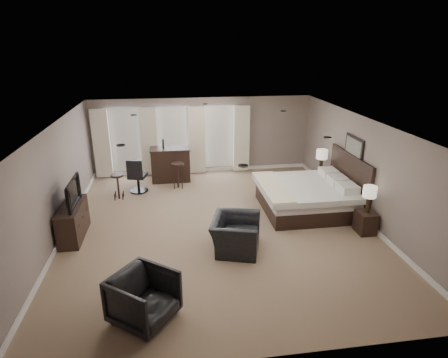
{
  "coord_description": "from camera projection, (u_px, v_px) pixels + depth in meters",
  "views": [
    {
      "loc": [
        -1.08,
        -8.37,
        4.39
      ],
      "look_at": [
        0.2,
        0.4,
        1.1
      ],
      "focal_mm": 30.0,
      "sensor_mm": 36.0,
      "label": 1
    }
  ],
  "objects": [
    {
      "name": "room",
      "position": [
        218.0,
        177.0,
        8.98
      ],
      "size": [
        7.6,
        8.6,
        2.64
      ],
      "color": "#876F56",
      "rests_on": "ground"
    },
    {
      "name": "window_bay",
      "position": [
        173.0,
        140.0,
        12.69
      ],
      "size": [
        5.25,
        0.2,
        2.3
      ],
      "color": "silver",
      "rests_on": "room"
    },
    {
      "name": "bed",
      "position": [
        310.0,
        184.0,
        10.07
      ],
      "size": [
        2.42,
        2.31,
        1.54
      ],
      "primitive_type": "cube",
      "color": "silver",
      "rests_on": "ground"
    },
    {
      "name": "nightstand_near",
      "position": [
        365.0,
        222.0,
        9.02
      ],
      "size": [
        0.4,
        0.49,
        0.54
      ],
      "primitive_type": "cube",
      "color": "black",
      "rests_on": "ground"
    },
    {
      "name": "nightstand_far",
      "position": [
        320.0,
        180.0,
        11.71
      ],
      "size": [
        0.42,
        0.51,
        0.56
      ],
      "primitive_type": "cube",
      "color": "black",
      "rests_on": "ground"
    },
    {
      "name": "lamp_near",
      "position": [
        369.0,
        200.0,
        8.82
      ],
      "size": [
        0.32,
        0.32,
        0.66
      ],
      "primitive_type": "cube",
      "color": "beige",
      "rests_on": "nightstand_near"
    },
    {
      "name": "lamp_far",
      "position": [
        321.0,
        161.0,
        11.49
      ],
      "size": [
        0.35,
        0.35,
        0.71
      ],
      "primitive_type": "cube",
      "color": "beige",
      "rests_on": "nightstand_far"
    },
    {
      "name": "wall_art",
      "position": [
        354.0,
        147.0,
        9.88
      ],
      "size": [
        0.04,
        0.96,
        0.56
      ],
      "primitive_type": "cube",
      "color": "slate",
      "rests_on": "room"
    },
    {
      "name": "dresser",
      "position": [
        73.0,
        221.0,
        8.78
      ],
      "size": [
        0.45,
        1.4,
        0.81
      ],
      "primitive_type": "cube",
      "color": "black",
      "rests_on": "ground"
    },
    {
      "name": "tv",
      "position": [
        70.0,
        203.0,
        8.61
      ],
      "size": [
        0.63,
        1.1,
        0.14
      ],
      "primitive_type": "imported",
      "rotation": [
        0.0,
        0.0,
        1.57
      ],
      "color": "black",
      "rests_on": "dresser"
    },
    {
      "name": "armchair_near",
      "position": [
        235.0,
        229.0,
        8.22
      ],
      "size": [
        1.05,
        1.32,
        1.01
      ],
      "primitive_type": "imported",
      "rotation": [
        0.0,
        0.0,
        1.28
      ],
      "color": "black",
      "rests_on": "ground"
    },
    {
      "name": "armchair_far",
      "position": [
        144.0,
        296.0,
        6.11
      ],
      "size": [
        1.25,
        1.26,
        0.95
      ],
      "primitive_type": "imported",
      "rotation": [
        0.0,
        0.0,
        0.91
      ],
      "color": "black",
      "rests_on": "ground"
    },
    {
      "name": "bar_counter",
      "position": [
        171.0,
        164.0,
        12.3
      ],
      "size": [
        1.29,
        0.67,
        1.13
      ],
      "primitive_type": "cube",
      "color": "black",
      "rests_on": "ground"
    },
    {
      "name": "bar_stool_left",
      "position": [
        118.0,
        187.0,
        10.92
      ],
      "size": [
        0.38,
        0.38,
        0.76
      ],
      "primitive_type": "cube",
      "rotation": [
        0.0,
        0.0,
        0.07
      ],
      "color": "black",
      "rests_on": "ground"
    },
    {
      "name": "bar_stool_right",
      "position": [
        178.0,
        175.0,
        11.75
      ],
      "size": [
        0.45,
        0.45,
        0.81
      ],
      "primitive_type": "cube",
      "rotation": [
        0.0,
        0.0,
        0.2
      ],
      "color": "black",
      "rests_on": "ground"
    },
    {
      "name": "desk_chair",
      "position": [
        138.0,
        175.0,
        11.39
      ],
      "size": [
        0.68,
        0.68,
        1.08
      ],
      "primitive_type": "cube",
      "rotation": [
        0.0,
        0.0,
        2.88
      ],
      "color": "black",
      "rests_on": "ground"
    }
  ]
}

